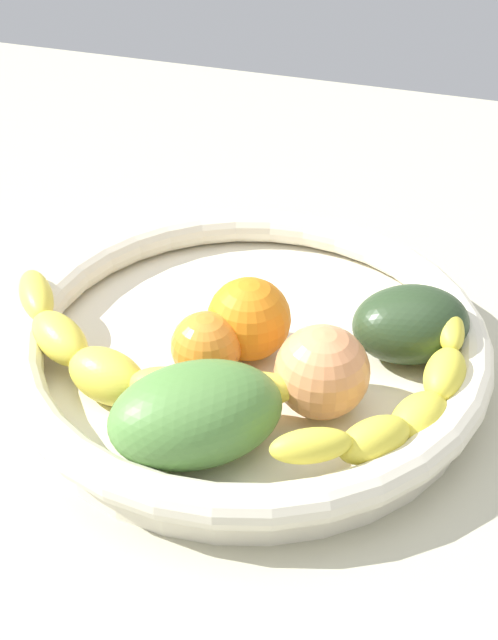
{
  "coord_description": "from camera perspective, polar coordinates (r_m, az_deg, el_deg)",
  "views": [
    {
      "loc": [
        47.42,
        15.6,
        44.48
      ],
      "look_at": [
        0.0,
        0.0,
        7.62
      ],
      "focal_mm": 47.75,
      "sensor_mm": 36.0,
      "label": 1
    }
  ],
  "objects": [
    {
      "name": "kitchen_counter",
      "position": [
        0.66,
        0.0,
        -4.29
      ],
      "size": [
        120.0,
        120.0,
        3.0
      ],
      "primitive_type": "cube",
      "color": "#B2AF94",
      "rests_on": "ground"
    },
    {
      "name": "mango_green",
      "position": [
        0.54,
        -3.95,
        -6.22
      ],
      "size": [
        12.88,
        13.65,
        6.22
      ],
      "primitive_type": "ellipsoid",
      "rotation": [
        0.0,
        0.0,
        5.35
      ],
      "color": "#52843C",
      "rests_on": "fruit_bowl"
    },
    {
      "name": "orange_mid_left",
      "position": [
        0.62,
        0.08,
        0.04
      ],
      "size": [
        6.18,
        6.18,
        6.18
      ],
      "primitive_type": "sphere",
      "color": "orange",
      "rests_on": "fruit_bowl"
    },
    {
      "name": "banana_draped_right",
      "position": [
        0.6,
        -8.78,
        -2.72
      ],
      "size": [
        11.6,
        25.18,
        4.27
      ],
      "color": "yellow",
      "rests_on": "fruit_bowl"
    },
    {
      "name": "peach_blush",
      "position": [
        0.57,
        4.91,
        -3.48
      ],
      "size": [
        6.48,
        6.48,
        6.48
      ],
      "primitive_type": "sphere",
      "color": "#E7935C",
      "rests_on": "fruit_bowl"
    },
    {
      "name": "banana_draped_left",
      "position": [
        0.57,
        10.52,
        -5.54
      ],
      "size": [
        19.51,
        11.04,
        4.53
      ],
      "color": "yellow",
      "rests_on": "fruit_bowl"
    },
    {
      "name": "orange_front",
      "position": [
        0.6,
        -2.89,
        -1.78
      ],
      "size": [
        5.06,
        5.06,
        5.06
      ],
      "primitive_type": "sphere",
      "color": "orange",
      "rests_on": "fruit_bowl"
    },
    {
      "name": "avocado_dark",
      "position": [
        0.63,
        10.78,
        -0.28
      ],
      "size": [
        9.63,
        10.62,
        5.56
      ],
      "primitive_type": "ellipsoid",
      "rotation": [
        0.0,
        0.0,
        2.02
      ],
      "color": "#2A3F23",
      "rests_on": "fruit_bowl"
    },
    {
      "name": "fruit_bowl",
      "position": [
        0.63,
        0.0,
        -1.71
      ],
      "size": [
        35.61,
        35.61,
        4.42
      ],
      "color": "beige",
      "rests_on": "kitchen_counter"
    }
  ]
}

